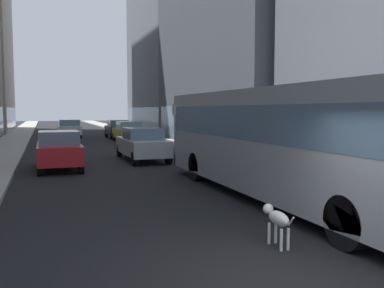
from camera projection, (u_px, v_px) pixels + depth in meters
name	position (u px, v px, depth m)	size (l,w,h in m)	color
ground_plane	(82.00, 137.00, 38.93)	(120.00, 120.00, 0.00)	black
sidewalk_left	(17.00, 137.00, 37.01)	(2.40, 110.00, 0.15)	#9E9991
sidewalk_right	(141.00, 135.00, 40.85)	(2.40, 110.00, 0.15)	#9E9991
building_right_mid	(265.00, 3.00, 29.67)	(11.20, 17.73, 20.44)	#4C515B
transit_bus	(279.00, 136.00, 11.50)	(2.78, 11.53, 3.05)	#999EA3
car_silver_sedan	(142.00, 144.00, 20.44)	(1.80, 4.78, 1.62)	#B7BABF
car_yellow_taxi	(129.00, 132.00, 31.96)	(1.82, 4.52, 1.62)	yellow
car_red_coupe	(59.00, 150.00, 17.45)	(1.73, 4.28, 1.62)	red
car_white_van	(69.00, 128.00, 37.61)	(1.91, 4.28, 1.62)	silver
car_black_suv	(118.00, 129.00, 36.66)	(1.74, 4.21, 1.62)	black
dalmatian_dog	(277.00, 218.00, 7.54)	(0.22, 0.96, 0.72)	white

